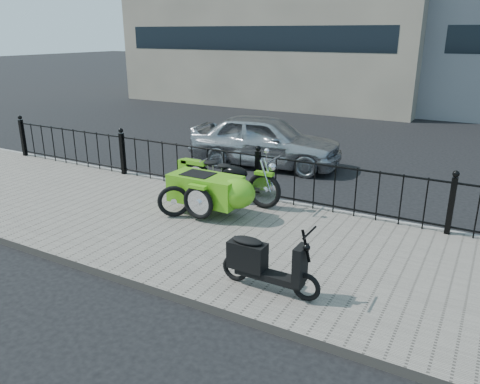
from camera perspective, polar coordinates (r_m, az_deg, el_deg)
The scene contains 8 objects.
ground at distance 8.29m, azimuth -2.00°, elevation -4.19°, with size 120.00×120.00×0.00m, color black.
sidewalk at distance 7.88m, azimuth -3.89°, elevation -5.03°, with size 30.00×3.80×0.12m, color slate.
curb at distance 9.44m, azimuth 2.53°, elevation -0.86°, with size 30.00×0.10×0.12m, color gray.
iron_fence at distance 9.16m, azimuth 2.18°, elevation 1.98°, with size 14.11×0.11×1.08m.
motorcycle_sidecar at distance 8.43m, azimuth -2.70°, elevation 0.51°, with size 2.28×1.48×0.98m.
scooter at distance 6.00m, azimuth 2.79°, elevation -8.61°, with size 1.37×0.40×0.93m.
spare_tire at distance 8.37m, azimuth -8.08°, elevation -1.14°, with size 0.58×0.58×0.08m, color black.
sedan_car at distance 11.92m, azimuth 3.13°, elevation 6.30°, with size 1.54×3.84×1.31m, color #A5A8AC.
Camera 1 is at (3.98, -6.50, 3.25)m, focal length 35.00 mm.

